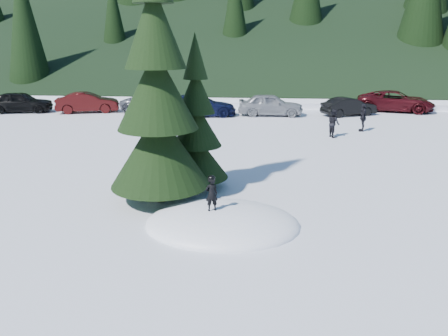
# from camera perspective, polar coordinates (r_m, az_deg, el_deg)

# --- Properties ---
(ground) EXTENTS (200.00, 200.00, 0.00)m
(ground) POSITION_cam_1_polar(r_m,az_deg,el_deg) (12.67, -0.19, -7.42)
(ground) COLOR white
(ground) RESTS_ON ground
(snow_mound) EXTENTS (4.48, 3.52, 0.96)m
(snow_mound) POSITION_cam_1_polar(r_m,az_deg,el_deg) (12.67, -0.19, -7.42)
(snow_mound) COLOR white
(snow_mound) RESTS_ON ground
(spruce_tall) EXTENTS (3.20, 3.20, 8.60)m
(spruce_tall) POSITION_cam_1_polar(r_m,az_deg,el_deg) (13.85, -8.72, 8.76)
(spruce_tall) COLOR black
(spruce_tall) RESTS_ON ground
(spruce_short) EXTENTS (2.20, 2.20, 5.37)m
(spruce_short) POSITION_cam_1_polar(r_m,az_deg,el_deg) (15.21, -3.62, 4.95)
(spruce_short) COLOR black
(spruce_short) RESTS_ON ground
(child_skier) EXTENTS (0.41, 0.34, 0.97)m
(child_skier) POSITION_cam_1_polar(r_m,az_deg,el_deg) (12.24, -1.63, -3.44)
(child_skier) COLOR black
(child_skier) RESTS_ON snow_mound
(adult_0) EXTENTS (0.78, 0.88, 1.52)m
(adult_0) POSITION_cam_1_polar(r_m,az_deg,el_deg) (24.52, 14.14, 5.71)
(adult_0) COLOR black
(adult_0) RESTS_ON ground
(adult_1) EXTENTS (0.57, 0.99, 1.59)m
(adult_1) POSITION_cam_1_polar(r_m,az_deg,el_deg) (26.56, 17.70, 6.30)
(adult_1) COLOR black
(adult_1) RESTS_ON ground
(car_0) EXTENTS (4.72, 2.66, 1.52)m
(car_0) POSITION_cam_1_polar(r_m,az_deg,el_deg) (35.30, -25.08, 7.82)
(car_0) COLOR black
(car_0) RESTS_ON ground
(car_1) EXTENTS (4.66, 2.70, 1.45)m
(car_1) POSITION_cam_1_polar(r_m,az_deg,el_deg) (33.51, -17.38, 8.18)
(car_1) COLOR #330909
(car_1) RESTS_ON ground
(car_2) EXTENTS (5.23, 2.89, 1.39)m
(car_2) POSITION_cam_1_polar(r_m,az_deg,el_deg) (32.03, -8.82, 8.31)
(car_2) COLOR #57595F
(car_2) RESTS_ON ground
(car_3) EXTENTS (5.33, 2.85, 1.47)m
(car_3) POSITION_cam_1_polar(r_m,az_deg,el_deg) (30.53, -3.24, 8.17)
(car_3) COLOR black
(car_3) RESTS_ON ground
(car_4) EXTENTS (4.47, 1.80, 1.52)m
(car_4) POSITION_cam_1_polar(r_m,az_deg,el_deg) (30.83, 6.10, 8.23)
(car_4) COLOR gray
(car_4) RESTS_ON ground
(car_5) EXTENTS (4.06, 2.85, 1.27)m
(car_5) POSITION_cam_1_polar(r_m,az_deg,el_deg) (31.84, 16.00, 7.72)
(car_5) COLOR black
(car_5) RESTS_ON ground
(car_6) EXTENTS (5.86, 3.77, 1.50)m
(car_6) POSITION_cam_1_polar(r_m,az_deg,el_deg) (34.88, 21.49, 8.13)
(car_6) COLOR #3B0A0F
(car_6) RESTS_ON ground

